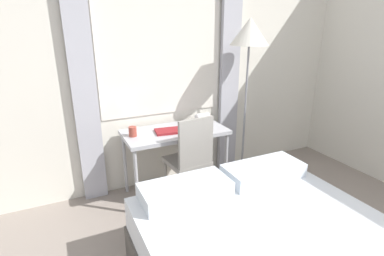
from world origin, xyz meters
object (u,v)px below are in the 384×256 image
object	(u,v)px
standing_lamp	(249,40)
book	(170,131)
desk_chair	(190,156)
mug	(133,132)
desk	(175,136)
telephone	(203,119)

from	to	relation	value
standing_lamp	book	size ratio (longest dim) A/B	5.93
desk_chair	book	distance (m)	0.35
standing_lamp	mug	distance (m)	1.59
standing_lamp	book	xyz separation A→B (m)	(-0.95, -0.01, -0.90)
desk	desk_chair	size ratio (longest dim) A/B	1.13
telephone	book	bearing A→B (deg)	-165.94
standing_lamp	telephone	bearing A→B (deg)	168.44
desk	standing_lamp	bearing A→B (deg)	-0.97
desk	standing_lamp	distance (m)	1.32
telephone	book	world-z (taller)	telephone
desk	mug	xyz separation A→B (m)	(-0.45, 0.02, 0.12)
standing_lamp	mug	xyz separation A→B (m)	(-1.33, 0.03, -0.86)
desk_chair	book	size ratio (longest dim) A/B	3.04
standing_lamp	mug	bearing A→B (deg)	178.63
desk_chair	standing_lamp	distance (m)	1.41
desk	book	xyz separation A→B (m)	(-0.07, -0.03, 0.08)
book	mug	size ratio (longest dim) A/B	3.17
mug	desk	bearing A→B (deg)	-2.16
desk_chair	telephone	world-z (taller)	desk_chair
book	mug	distance (m)	0.39
telephone	mug	xyz separation A→B (m)	(-0.83, -0.07, -0.00)
desk	mug	world-z (taller)	mug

